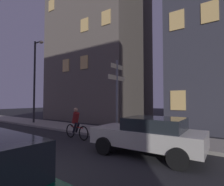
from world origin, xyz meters
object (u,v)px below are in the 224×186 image
Objects in this scene: car_near_left at (148,134)px; cyclist at (76,124)px; street_lamp at (35,75)px; signpost at (117,91)px.

car_near_left is 4.17m from cyclist.
car_near_left is at bearing -11.48° from street_lamp.
signpost is at bearing 43.19° from cyclist.
street_lamp reaches higher than signpost.
street_lamp is (-8.63, 0.45, 1.64)m from signpost.
street_lamp is at bearing 177.04° from signpost.
cyclist is at bearing -15.23° from street_lamp.
car_near_left is (2.58, -1.83, -1.74)m from signpost.
cyclist is at bearing 175.11° from car_near_left.
street_lamp is 11.92m from car_near_left.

